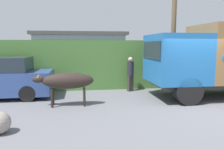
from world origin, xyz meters
TOP-DOWN VIEW (x-y plane):
  - ground_plane at (0.00, 0.00)m, footprint 60.00×60.00m
  - hillside_embankment at (0.00, 6.91)m, footprint 32.00×6.74m
  - building_backdrop at (-4.20, 4.89)m, footprint 4.92×2.70m
  - brown_cow at (-4.71, 0.80)m, footprint 2.23×0.61m
  - pedestrian_on_hill at (-1.77, 3.06)m, footprint 0.42×0.42m
  - utility_pole at (0.52, 3.36)m, footprint 0.90×0.24m

SIDE VIEW (x-z plane):
  - ground_plane at x=0.00m, z-range 0.00..0.00m
  - pedestrian_on_hill at x=-1.77m, z-range 0.09..1.78m
  - brown_cow at x=-4.71m, z-range 0.31..1.57m
  - hillside_embankment at x=0.00m, z-range 0.00..2.51m
  - building_backdrop at x=-4.20m, z-range 0.01..2.96m
  - utility_pole at x=0.52m, z-range 0.11..6.15m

